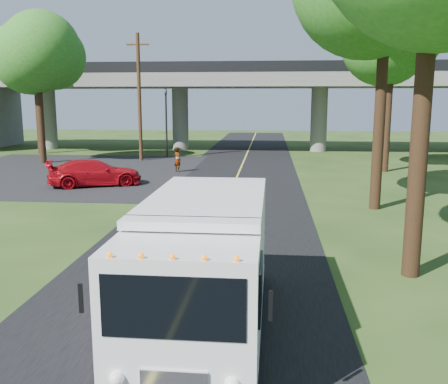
# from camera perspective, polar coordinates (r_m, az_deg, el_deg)

# --- Properties ---
(ground) EXTENTS (120.00, 120.00, 0.00)m
(ground) POSITION_cam_1_polar(r_m,az_deg,el_deg) (12.54, -3.66, -10.25)
(ground) COLOR #243C15
(ground) RESTS_ON ground
(road) EXTENTS (7.00, 90.00, 0.02)m
(road) POSITION_cam_1_polar(r_m,az_deg,el_deg) (22.10, 0.33, -1.00)
(road) COLOR black
(road) RESTS_ON ground
(parking_lot) EXTENTS (16.00, 18.00, 0.01)m
(parking_lot) POSITION_cam_1_polar(r_m,az_deg,el_deg) (32.55, -18.08, 2.22)
(parking_lot) COLOR black
(parking_lot) RESTS_ON ground
(lane_line) EXTENTS (0.12, 90.00, 0.01)m
(lane_line) POSITION_cam_1_polar(r_m,az_deg,el_deg) (22.10, 0.33, -0.95)
(lane_line) COLOR gold
(lane_line) RESTS_ON road
(overpass) EXTENTS (54.00, 10.00, 7.30)m
(overpass) POSITION_cam_1_polar(r_m,az_deg,el_deg) (43.61, 2.87, 10.73)
(overpass) COLOR slate
(overpass) RESTS_ON ground
(traffic_signal) EXTENTS (0.18, 0.22, 5.20)m
(traffic_signal) POSITION_cam_1_polar(r_m,az_deg,el_deg) (38.40, -6.63, 8.67)
(traffic_signal) COLOR black
(traffic_signal) RESTS_ON ground
(utility_pole) EXTENTS (1.60, 0.26, 9.00)m
(utility_pole) POSITION_cam_1_polar(r_m,az_deg,el_deg) (36.78, -9.65, 10.68)
(utility_pole) COLOR #472D19
(utility_pole) RESTS_ON ground
(tree_right_far) EXTENTS (5.77, 5.67, 10.99)m
(tree_right_far) POSITION_cam_1_polar(r_m,az_deg,el_deg) (32.48, 19.14, 16.85)
(tree_right_far) COLOR #382314
(tree_right_far) RESTS_ON ground
(tree_left_lot) EXTENTS (5.60, 5.50, 10.50)m
(tree_left_lot) POSITION_cam_1_polar(r_m,az_deg,el_deg) (37.05, -20.51, 15.30)
(tree_left_lot) COLOR #382314
(tree_left_lot) RESTS_ON ground
(tree_left_far) EXTENTS (5.26, 5.16, 9.89)m
(tree_left_far) POSITION_cam_1_polar(r_m,az_deg,el_deg) (43.70, -20.65, 13.88)
(tree_left_far) COLOR #382314
(tree_left_far) RESTS_ON ground
(step_van) EXTENTS (2.32, 6.19, 2.60)m
(step_van) POSITION_cam_1_polar(r_m,az_deg,el_deg) (9.57, -2.36, -7.99)
(step_van) COLOR white
(step_van) RESTS_ON ground
(red_sedan) EXTENTS (5.13, 3.63, 1.38)m
(red_sedan) POSITION_cam_1_polar(r_m,az_deg,el_deg) (26.72, -14.54, 2.16)
(red_sedan) COLOR #B40B14
(red_sedan) RESTS_ON ground
(pedestrian) EXTENTS (0.66, 0.64, 1.52)m
(pedestrian) POSITION_cam_1_polar(r_m,az_deg,el_deg) (30.89, -5.35, 3.69)
(pedestrian) COLOR gray
(pedestrian) RESTS_ON ground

